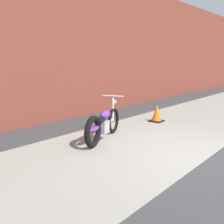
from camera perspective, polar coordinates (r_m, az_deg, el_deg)
ground_plane at (r=5.62m, az=19.59°, el=-9.65°), size 80.00×80.00×0.00m
sidewalk_slab at (r=6.40m, az=4.76°, el=-6.47°), size 36.00×3.50×0.01m
brick_building_wall at (r=8.60m, az=-14.56°, el=14.29°), size 36.00×0.50×4.92m
motorcycle_purple at (r=6.35m, az=-2.26°, el=-2.87°), size 1.92×0.89×1.03m
traffic_cone at (r=8.54m, az=9.60°, el=-0.40°), size 0.40×0.40×0.55m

